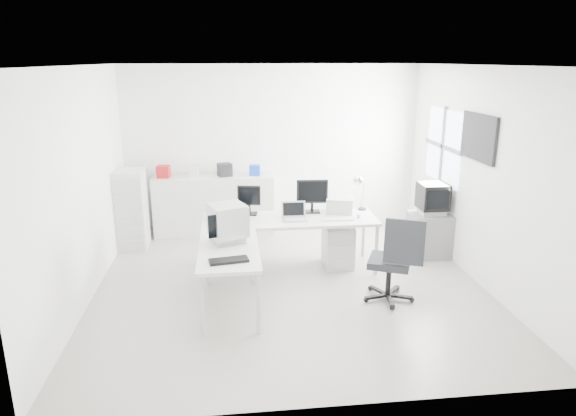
{
  "coord_description": "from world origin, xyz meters",
  "views": [
    {
      "loc": [
        -0.74,
        -6.19,
        2.87
      ],
      "look_at": [
        0.0,
        0.2,
        1.0
      ],
      "focal_mm": 32.0,
      "sensor_mm": 36.0,
      "label": 1
    }
  ],
  "objects": [
    {
      "name": "back_wall",
      "position": [
        0.0,
        2.5,
        1.4
      ],
      "size": [
        5.0,
        0.02,
        2.8
      ],
      "primitive_type": "cube",
      "color": "white",
      "rests_on": "floor"
    },
    {
      "name": "office_chair",
      "position": [
        1.16,
        -0.55,
        0.55
      ],
      "size": [
        0.84,
        0.84,
        1.1
      ],
      "primitive_type": null,
      "rotation": [
        0.0,
        0.0,
        -0.42
      ],
      "color": "#2A2D30",
      "rests_on": "floor"
    },
    {
      "name": "main_desk",
      "position": [
        0.07,
        0.55,
        0.38
      ],
      "size": [
        2.4,
        0.8,
        0.75
      ],
      "primitive_type": null,
      "color": "silver",
      "rests_on": "floor"
    },
    {
      "name": "laser_printer",
      "position": [
        0.82,
        0.77,
        0.86
      ],
      "size": [
        0.44,
        0.4,
        0.21
      ],
      "primitive_type": "cube",
      "rotation": [
        0.0,
        0.0,
        -0.26
      ],
      "color": "#B1B1B1",
      "rests_on": "main_desk"
    },
    {
      "name": "floor",
      "position": [
        0.0,
        0.0,
        0.0
      ],
      "size": [
        5.0,
        5.0,
        0.01
      ],
      "primitive_type": "cube",
      "color": "beige",
      "rests_on": "ground"
    },
    {
      "name": "window",
      "position": [
        2.48,
        1.2,
        1.6
      ],
      "size": [
        0.02,
        1.2,
        1.1
      ],
      "primitive_type": null,
      "color": "white",
      "rests_on": "right_wall"
    },
    {
      "name": "lcd_monitor_small",
      "position": [
        -0.48,
        0.8,
        0.95
      ],
      "size": [
        0.35,
        0.24,
        0.41
      ],
      "primitive_type": null,
      "rotation": [
        0.0,
        0.0,
        -0.16
      ],
      "color": "black",
      "rests_on": "main_desk"
    },
    {
      "name": "filing_cabinet",
      "position": [
        -2.28,
        1.7,
        0.62
      ],
      "size": [
        0.43,
        0.52,
        1.24
      ],
      "primitive_type": "cube",
      "color": "silver",
      "rests_on": "floor"
    },
    {
      "name": "left_wall",
      "position": [
        -2.5,
        0.0,
        1.4
      ],
      "size": [
        0.02,
        5.0,
        2.8
      ],
      "primitive_type": "cube",
      "color": "white",
      "rests_on": "floor"
    },
    {
      "name": "clutter_box_d",
      "position": [
        -0.32,
        2.24,
        1.08
      ],
      "size": [
        0.19,
        0.18,
        0.17
      ],
      "primitive_type": "cube",
      "rotation": [
        0.0,
        0.0,
        -0.14
      ],
      "color": "#193EB5",
      "rests_on": "sideboard"
    },
    {
      "name": "clutter_box_c",
      "position": [
        -0.82,
        2.24,
        1.1
      ],
      "size": [
        0.26,
        0.25,
        0.21
      ],
      "primitive_type": "cube",
      "rotation": [
        0.0,
        0.0,
        0.32
      ],
      "color": "black",
      "rests_on": "sideboard"
    },
    {
      "name": "ceiling",
      "position": [
        0.0,
        0.0,
        2.8
      ],
      "size": [
        5.0,
        5.0,
        0.01
      ],
      "primitive_type": "cube",
      "color": "white",
      "rests_on": "back_wall"
    },
    {
      "name": "clutter_bottle",
      "position": [
        -2.12,
        2.28,
        1.1
      ],
      "size": [
        0.07,
        0.07,
        0.22
      ],
      "primitive_type": "cylinder",
      "color": "silver",
      "rests_on": "sideboard"
    },
    {
      "name": "white_keyboard",
      "position": [
        0.72,
        0.4,
        0.76
      ],
      "size": [
        0.43,
        0.15,
        0.02
      ],
      "primitive_type": "cube",
      "rotation": [
        0.0,
        0.0,
        -0.05
      ],
      "color": "silver",
      "rests_on": "main_desk"
    },
    {
      "name": "wall_picture",
      "position": [
        2.47,
        0.1,
        1.9
      ],
      "size": [
        0.04,
        0.9,
        0.6
      ],
      "primitive_type": null,
      "color": "black",
      "rests_on": "right_wall"
    },
    {
      "name": "black_keyboard",
      "position": [
        -0.78,
        -0.95,
        0.76
      ],
      "size": [
        0.45,
        0.24,
        0.03
      ],
      "primitive_type": "cube",
      "rotation": [
        0.0,
        0.0,
        0.17
      ],
      "color": "black",
      "rests_on": "side_desk"
    },
    {
      "name": "inkjet_printer",
      "position": [
        -0.78,
        0.65,
        0.84
      ],
      "size": [
        0.51,
        0.4,
        0.17
      ],
      "primitive_type": "cube",
      "rotation": [
        0.0,
        0.0,
        -0.04
      ],
      "color": "black",
      "rests_on": "main_desk"
    },
    {
      "name": "clutter_box_b",
      "position": [
        -1.32,
        2.24,
        1.07
      ],
      "size": [
        0.17,
        0.15,
        0.16
      ],
      "primitive_type": "cube",
      "rotation": [
        0.0,
        0.0,
        -0.09
      ],
      "color": "silver",
      "rests_on": "sideboard"
    },
    {
      "name": "desk_lamp",
      "position": [
        1.17,
        0.85,
        1.01
      ],
      "size": [
        0.18,
        0.18,
        0.51
      ],
      "primitive_type": null,
      "rotation": [
        0.0,
        0.0,
        0.07
      ],
      "color": "silver",
      "rests_on": "main_desk"
    },
    {
      "name": "right_wall",
      "position": [
        2.5,
        0.0,
        1.4
      ],
      "size": [
        0.02,
        5.0,
        2.8
      ],
      "primitive_type": "cube",
      "color": "white",
      "rests_on": "floor"
    },
    {
      "name": "side_desk",
      "position": [
        -0.78,
        -0.55,
        0.38
      ],
      "size": [
        0.7,
        1.4,
        0.75
      ],
      "primitive_type": null,
      "color": "silver",
      "rests_on": "floor"
    },
    {
      "name": "tv_cabinet",
      "position": [
        2.22,
        0.82,
        0.33
      ],
      "size": [
        0.6,
        0.49,
        0.66
      ],
      "primitive_type": "cube",
      "color": "slate",
      "rests_on": "floor"
    },
    {
      "name": "crt_tv",
      "position": [
        2.22,
        0.82,
        0.88
      ],
      "size": [
        0.5,
        0.48,
        0.45
      ],
      "primitive_type": null,
      "color": "black",
      "rests_on": "tv_cabinet"
    },
    {
      "name": "drawer_pedestal",
      "position": [
        0.77,
        0.6,
        0.3
      ],
      "size": [
        0.4,
        0.5,
        0.6
      ],
      "primitive_type": "cube",
      "color": "silver",
      "rests_on": "floor"
    },
    {
      "name": "white_mouse",
      "position": [
        1.02,
        0.45,
        0.78
      ],
      "size": [
        0.07,
        0.07,
        0.07
      ],
      "primitive_type": "sphere",
      "color": "silver",
      "rests_on": "main_desk"
    },
    {
      "name": "sideboard",
      "position": [
        -1.02,
        2.24,
        0.5
      ],
      "size": [
        1.99,
        0.5,
        0.99
      ],
      "primitive_type": "cube",
      "color": "silver",
      "rests_on": "floor"
    },
    {
      "name": "crt_monitor",
      "position": [
        -0.78,
        -0.3,
        0.98
      ],
      "size": [
        0.51,
        0.51,
        0.46
      ],
      "primitive_type": null,
      "rotation": [
        0.0,
        0.0,
        0.35
      ],
      "color": "#B7B7BA",
      "rests_on": "side_desk"
    },
    {
      "name": "laptop",
      "position": [
        0.12,
        0.45,
        0.86
      ],
      "size": [
        0.33,
        0.34,
        0.22
      ],
      "primitive_type": null,
      "rotation": [
        0.0,
        0.0,
        -0.0
      ],
      "color": "#B7B7BA",
      "rests_on": "main_desk"
    },
    {
      "name": "lcd_monitor_large",
      "position": [
        0.42,
        0.8,
        0.98
      ],
      "size": [
        0.46,
        0.21,
        0.46
      ],
      "primitive_type": null,
      "rotation": [
        0.0,
        0.0,
        -0.07
      ],
      "color": "black",
      "rests_on": "main_desk"
    },
    {
      "name": "clutter_box_a",
      "position": [
        -1.82,
        2.24,
        1.09
      ],
      "size": [
        0.22,
        0.2,
        0.2
      ],
      "primitive_type": "cube",
      "rotation": [
        0.0,
        0.0,
        -0.11
      ],
      "color": "#A7171B",
      "rests_on": "sideboard"
    }
  ]
}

